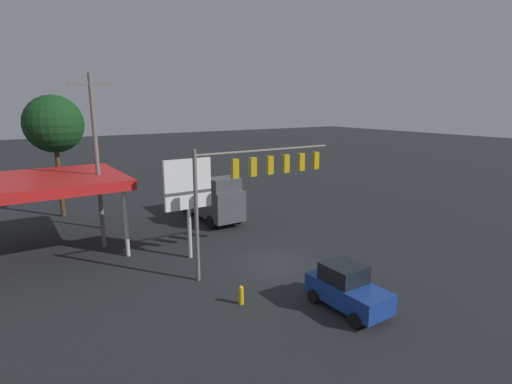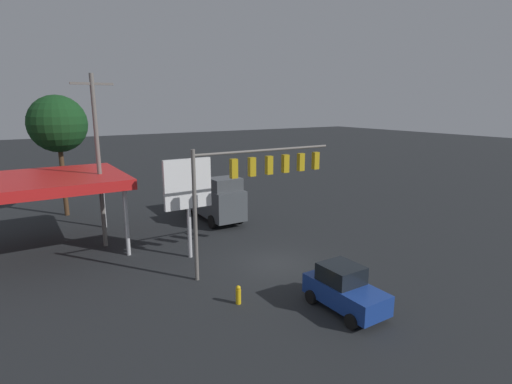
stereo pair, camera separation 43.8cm
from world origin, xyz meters
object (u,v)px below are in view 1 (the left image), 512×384
at_px(traffic_signal_assembly, 260,173).
at_px(delivery_truck, 212,198).
at_px(street_tree, 54,124).
at_px(utility_pole, 97,159).
at_px(fire_hydrant, 241,295).
at_px(hatchback_crossing, 347,288).
at_px(price_sign, 188,188).

relative_size(traffic_signal_assembly, delivery_truck, 1.24).
bearing_deg(street_tree, traffic_signal_assembly, 114.68).
relative_size(utility_pole, fire_hydrant, 12.00).
bearing_deg(traffic_signal_assembly, hatchback_crossing, 94.24).
distance_m(price_sign, street_tree, 14.89).
xyz_separation_m(traffic_signal_assembly, street_tree, (7.71, -16.77, 2.07)).
bearing_deg(traffic_signal_assembly, fire_hydrant, 46.03).
relative_size(street_tree, fire_hydrant, 10.80).
distance_m(traffic_signal_assembly, hatchback_crossing, 7.54).
bearing_deg(price_sign, delivery_truck, -126.62).
relative_size(price_sign, hatchback_crossing, 1.53).
bearing_deg(hatchback_crossing, delivery_truck, 174.36).
height_order(traffic_signal_assembly, utility_pole, utility_pole).
bearing_deg(fire_hydrant, traffic_signal_assembly, -133.97).
distance_m(price_sign, hatchback_crossing, 10.34).
xyz_separation_m(utility_pole, delivery_truck, (-8.51, -1.71, -3.88)).
bearing_deg(delivery_truck, price_sign, -35.83).
xyz_separation_m(hatchback_crossing, fire_hydrant, (3.68, -2.86, -0.51)).
relative_size(traffic_signal_assembly, utility_pole, 0.80).
distance_m(traffic_signal_assembly, street_tree, 18.58).
bearing_deg(street_tree, fire_hydrant, 102.58).
distance_m(delivery_truck, street_tree, 13.32).
height_order(utility_pole, hatchback_crossing, utility_pole).
bearing_deg(traffic_signal_assembly, price_sign, -47.14).
relative_size(traffic_signal_assembly, price_sign, 1.46).
xyz_separation_m(utility_pole, street_tree, (1.07, -9.09, 1.70)).
xyz_separation_m(traffic_signal_assembly, utility_pole, (6.63, -7.68, 0.37)).
height_order(hatchback_crossing, delivery_truck, delivery_truck).
xyz_separation_m(traffic_signal_assembly, delivery_truck, (-1.88, -9.39, -3.51)).
bearing_deg(street_tree, price_sign, 109.56).
distance_m(street_tree, fire_hydrant, 21.71).
relative_size(traffic_signal_assembly, fire_hydrant, 9.64).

